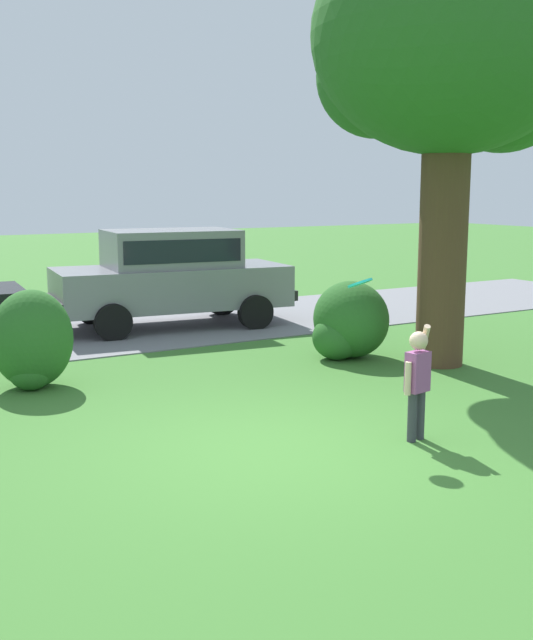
{
  "coord_description": "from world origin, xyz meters",
  "views": [
    {
      "loc": [
        -4.0,
        -6.71,
        2.72
      ],
      "look_at": [
        0.73,
        1.48,
        1.1
      ],
      "focal_mm": 43.28,
      "sensor_mm": 36.0,
      "label": 1
    }
  ],
  "objects": [
    {
      "name": "oak_tree_large",
      "position": [
        4.35,
        2.22,
        4.74
      ],
      "size": [
        4.35,
        4.11,
        6.69
      ],
      "color": "#513823",
      "rests_on": "ground"
    },
    {
      "name": "child_thrower",
      "position": [
        1.46,
        -0.52,
        0.72
      ],
      "size": [
        0.43,
        0.31,
        1.29
      ],
      "color": "#383842",
      "rests_on": "ground"
    },
    {
      "name": "driveway_strip",
      "position": [
        0.0,
        7.39,
        0.01
      ],
      "size": [
        28.0,
        4.4,
        0.02
      ],
      "primitive_type": "cube",
      "color": "slate",
      "rests_on": "ground"
    },
    {
      "name": "frisbee",
      "position": [
        1.04,
        -0.01,
        1.7
      ],
      "size": [
        0.3,
        0.27,
        0.16
      ],
      "color": "#1EB7B2"
    },
    {
      "name": "shrub_centre_left",
      "position": [
        3.28,
        3.24,
        0.57
      ],
      "size": [
        1.28,
        1.34,
        1.25
      ],
      "color": "#286023",
      "rests_on": "ground"
    },
    {
      "name": "ground_plane",
      "position": [
        0.0,
        0.0,
        0.0
      ],
      "size": [
        80.0,
        80.0,
        0.0
      ],
      "primitive_type": "plane",
      "color": "#3D752D"
    },
    {
      "name": "shrub_near_tree",
      "position": [
        -1.61,
        3.85,
        0.64
      ],
      "size": [
        1.11,
        1.03,
        1.36
      ],
      "color": "#286023",
      "rests_on": "ground"
    },
    {
      "name": "parked_suv",
      "position": [
        1.92,
        7.27,
        1.08
      ],
      "size": [
        4.86,
        2.46,
        1.92
      ],
      "color": "gray",
      "rests_on": "ground"
    }
  ]
}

